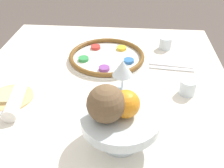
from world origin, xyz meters
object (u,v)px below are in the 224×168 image
(seder_plate, at_px, (107,57))
(cup_mid, at_px, (188,87))
(fruit_stand, at_px, (121,121))
(bread_plate, at_px, (11,97))
(napkin_roll, at_px, (15,101))
(cup_near, at_px, (165,43))
(wine_glass, at_px, (123,69))
(orange_fruit, at_px, (126,104))
(coconut, at_px, (106,104))

(seder_plate, height_order, cup_mid, cup_mid)
(fruit_stand, bearing_deg, bread_plate, -114.24)
(napkin_roll, bearing_deg, cup_near, 131.43)
(wine_glass, relative_size, orange_fruit, 1.61)
(orange_fruit, distance_m, cup_near, 0.67)
(bread_plate, bearing_deg, napkin_roll, 40.22)
(orange_fruit, relative_size, cup_near, 1.27)
(cup_near, height_order, cup_mid, same)
(coconut, bearing_deg, fruit_stand, 115.29)
(cup_mid, bearing_deg, seder_plate, -125.45)
(orange_fruit, distance_m, coconut, 0.06)
(seder_plate, height_order, bread_plate, seder_plate)
(wine_glass, bearing_deg, cup_mid, 87.05)
(wine_glass, bearing_deg, cup_near, 151.49)
(seder_plate, xyz_separation_m, cup_mid, (0.23, 0.33, 0.01))
(wine_glass, xyz_separation_m, coconut, (0.30, -0.03, 0.08))
(seder_plate, xyz_separation_m, napkin_roll, (0.36, -0.28, 0.01))
(fruit_stand, xyz_separation_m, bread_plate, (-0.19, -0.41, -0.08))
(cup_near, bearing_deg, wine_glass, -28.51)
(cup_near, relative_size, cup_mid, 1.00)
(orange_fruit, xyz_separation_m, cup_mid, (-0.27, 0.22, -0.12))
(coconut, bearing_deg, orange_fruit, 110.89)
(cup_mid, bearing_deg, coconut, -43.49)
(orange_fruit, height_order, cup_near, orange_fruit)
(fruit_stand, height_order, coconut, coconut)
(bread_plate, bearing_deg, wine_glass, 103.51)
(fruit_stand, xyz_separation_m, orange_fruit, (-0.00, 0.01, 0.06))
(fruit_stand, distance_m, napkin_roll, 0.41)
(wine_glass, distance_m, coconut, 0.31)
(wine_glass, height_order, coconut, coconut)
(cup_mid, bearing_deg, napkin_roll, -78.23)
(seder_plate, bearing_deg, orange_fruit, 11.70)
(cup_mid, bearing_deg, bread_plate, -82.57)
(napkin_roll, bearing_deg, bread_plate, -139.78)
(bread_plate, bearing_deg, cup_near, 127.11)
(coconut, height_order, cup_near, coconut)
(cup_near, bearing_deg, napkin_roll, -48.57)
(coconut, xyz_separation_m, napkin_roll, (-0.16, -0.34, -0.14))
(seder_plate, relative_size, cup_mid, 5.66)
(napkin_roll, bearing_deg, cup_mid, 101.77)
(seder_plate, distance_m, cup_near, 0.31)
(coconut, xyz_separation_m, bread_plate, (-0.20, -0.37, -0.16))
(wine_glass, height_order, bread_plate, wine_glass)
(coconut, height_order, cup_mid, coconut)
(wine_glass, height_order, cup_mid, wine_glass)
(fruit_stand, height_order, cup_mid, fruit_stand)
(cup_near, xyz_separation_m, cup_mid, (0.37, 0.05, 0.00))
(bread_plate, height_order, cup_mid, cup_mid)
(seder_plate, relative_size, orange_fruit, 4.45)
(orange_fruit, bearing_deg, coconut, -69.11)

